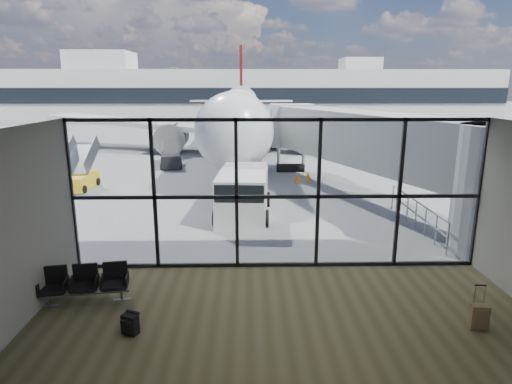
{
  "coord_description": "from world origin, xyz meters",
  "views": [
    {
      "loc": [
        -0.87,
        -12.14,
        5.34
      ],
      "look_at": [
        -0.57,
        3.0,
        1.61
      ],
      "focal_mm": 30.0,
      "sensor_mm": 36.0,
      "label": 1
    }
  ],
  "objects_px": {
    "suitcase": "(479,317)",
    "service_van": "(243,194)",
    "seating_row": "(85,282)",
    "belt_loader": "(171,159)",
    "backpack": "(130,324)",
    "mobile_stairs": "(77,179)",
    "airliner": "(239,113)"
  },
  "relations": [
    {
      "from": "seating_row",
      "to": "airliner",
      "type": "relative_size",
      "value": 0.05
    },
    {
      "from": "backpack",
      "to": "seating_row",
      "type": "bearing_deg",
      "value": 157.95
    },
    {
      "from": "service_van",
      "to": "mobile_stairs",
      "type": "distance_m",
      "value": 10.43
    },
    {
      "from": "seating_row",
      "to": "belt_loader",
      "type": "relative_size",
      "value": 0.59
    },
    {
      "from": "suitcase",
      "to": "belt_loader",
      "type": "bearing_deg",
      "value": 123.87
    },
    {
      "from": "belt_loader",
      "to": "service_van",
      "type": "bearing_deg",
      "value": -76.4
    },
    {
      "from": "backpack",
      "to": "mobile_stairs",
      "type": "distance_m",
      "value": 15.58
    },
    {
      "from": "seating_row",
      "to": "mobile_stairs",
      "type": "distance_m",
      "value": 13.53
    },
    {
      "from": "seating_row",
      "to": "service_van",
      "type": "bearing_deg",
      "value": 52.02
    },
    {
      "from": "seating_row",
      "to": "belt_loader",
      "type": "bearing_deg",
      "value": 83.84
    },
    {
      "from": "airliner",
      "to": "belt_loader",
      "type": "distance_m",
      "value": 10.8
    },
    {
      "from": "backpack",
      "to": "service_van",
      "type": "height_order",
      "value": "service_van"
    },
    {
      "from": "backpack",
      "to": "mobile_stairs",
      "type": "height_order",
      "value": "mobile_stairs"
    },
    {
      "from": "seating_row",
      "to": "airliner",
      "type": "height_order",
      "value": "airliner"
    },
    {
      "from": "belt_loader",
      "to": "mobile_stairs",
      "type": "height_order",
      "value": "mobile_stairs"
    },
    {
      "from": "service_van",
      "to": "belt_loader",
      "type": "distance_m",
      "value": 12.73
    },
    {
      "from": "belt_loader",
      "to": "backpack",
      "type": "bearing_deg",
      "value": -92.49
    },
    {
      "from": "seating_row",
      "to": "suitcase",
      "type": "height_order",
      "value": "suitcase"
    },
    {
      "from": "airliner",
      "to": "service_van",
      "type": "relative_size",
      "value": 8.64
    },
    {
      "from": "suitcase",
      "to": "service_van",
      "type": "height_order",
      "value": "service_van"
    },
    {
      "from": "airliner",
      "to": "mobile_stairs",
      "type": "height_order",
      "value": "airliner"
    },
    {
      "from": "backpack",
      "to": "belt_loader",
      "type": "xyz_separation_m",
      "value": [
        -2.63,
        20.52,
        0.29
      ]
    },
    {
      "from": "suitcase",
      "to": "backpack",
      "type": "bearing_deg",
      "value": -172.77
    },
    {
      "from": "backpack",
      "to": "service_van",
      "type": "relative_size",
      "value": 0.11
    },
    {
      "from": "belt_loader",
      "to": "suitcase",
      "type": "bearing_deg",
      "value": -72.77
    },
    {
      "from": "airliner",
      "to": "service_van",
      "type": "xyz_separation_m",
      "value": [
        0.53,
        -21.14,
        -2.12
      ]
    },
    {
      "from": "mobile_stairs",
      "to": "airliner",
      "type": "bearing_deg",
      "value": 63.99
    },
    {
      "from": "backpack",
      "to": "belt_loader",
      "type": "distance_m",
      "value": 20.69
    },
    {
      "from": "backpack",
      "to": "service_van",
      "type": "bearing_deg",
      "value": 98.17
    },
    {
      "from": "suitcase",
      "to": "mobile_stairs",
      "type": "bearing_deg",
      "value": 142.41
    },
    {
      "from": "airliner",
      "to": "seating_row",
      "type": "bearing_deg",
      "value": -97.05
    },
    {
      "from": "suitcase",
      "to": "airliner",
      "type": "distance_m",
      "value": 30.64
    }
  ]
}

